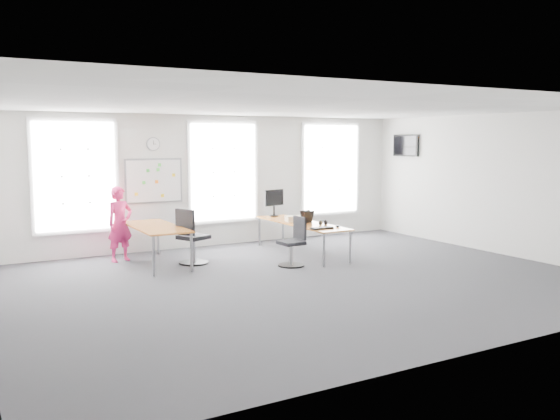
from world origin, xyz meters
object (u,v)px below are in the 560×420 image
chair_left (191,240)px  person (120,224)px  desk_left (156,229)px  keyboard (322,228)px  headphones (323,223)px  desk_right (301,224)px  monitor (274,200)px  chair_right (294,244)px

chair_left → person: (-1.14, 0.97, 0.27)m
desk_left → keyboard: size_ratio=4.49×
headphones → keyboard: bearing=-128.8°
person → desk_right: bearing=-34.5°
headphones → monitor: (-0.20, 1.73, 0.33)m
chair_left → keyboard: size_ratio=2.36×
chair_right → keyboard: chair_right is taller
chair_right → keyboard: (0.64, -0.03, 0.27)m
desk_right → desk_left: 3.10m
headphones → monitor: monitor is taller
desk_right → chair_right: 1.27m
desk_left → desk_right: bearing=-8.4°
desk_right → chair_right: size_ratio=2.93×
desk_right → chair_left: chair_left is taller
person → headphones: (3.78, -1.67, -0.03)m
keyboard → monitor: bearing=87.8°
keyboard → desk_right: bearing=83.4°
chair_right → desk_left: bearing=-123.6°
chair_right → keyboard: bearing=85.7°
keyboard → headphones: headphones is taller
person → keyboard: (3.45, -2.13, -0.06)m
chair_right → keyboard: 0.69m
chair_left → headphones: 2.74m
chair_right → monitor: 2.39m
keyboard → chair_right: bearing=178.4°
chair_right → keyboard: size_ratio=2.05×
headphones → chair_right: bearing=-159.4°
chair_right → desk_right: bearing=140.2°
desk_right → person: (-3.59, 1.12, 0.12)m
desk_left → chair_left: chair_left is taller
headphones → desk_left: bearing=159.2°
desk_left → monitor: (3.06, 0.73, 0.35)m
person → keyboard: person is taller
monitor → desk_right: bearing=-103.9°
desk_left → monitor: size_ratio=3.40×
chair_right → headphones: bearing=112.8°
desk_right → desk_left: (-3.07, 0.45, 0.06)m
keyboard → headphones: size_ratio=2.76×
monitor → keyboard: bearing=-107.7°
desk_left → chair_left: 0.72m
keyboard → monitor: 2.23m
keyboard → monitor: size_ratio=0.76×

